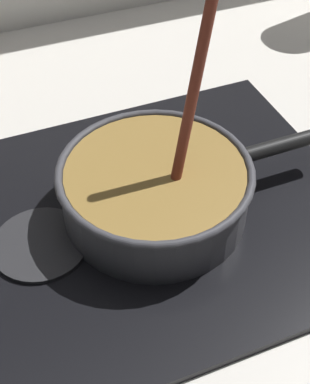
% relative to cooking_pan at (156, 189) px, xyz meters
% --- Properties ---
extents(ground, '(2.40, 1.60, 0.04)m').
position_rel_cooking_pan_xyz_m(ground, '(-0.04, -0.18, -0.08)').
color(ground, beige).
extents(hob_plate, '(0.56, 0.48, 0.01)m').
position_rel_cooking_pan_xyz_m(hob_plate, '(-0.00, 0.00, -0.05)').
color(hob_plate, black).
rests_on(hob_plate, ground).
extents(burner_ring, '(0.19, 0.19, 0.01)m').
position_rel_cooking_pan_xyz_m(burner_ring, '(-0.00, 0.00, -0.04)').
color(burner_ring, '#592D0C').
rests_on(burner_ring, hob_plate).
extents(spare_burner, '(0.13, 0.13, 0.01)m').
position_rel_cooking_pan_xyz_m(spare_burner, '(-0.16, 0.00, -0.04)').
color(spare_burner, '#262628').
rests_on(spare_burner, hob_plate).
extents(cooking_pan, '(0.40, 0.26, 0.34)m').
position_rel_cooking_pan_xyz_m(cooking_pan, '(0.00, 0.00, 0.00)').
color(cooking_pan, '#38383D').
rests_on(cooking_pan, hob_plate).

